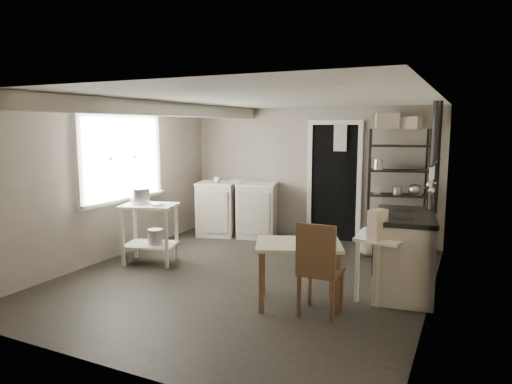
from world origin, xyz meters
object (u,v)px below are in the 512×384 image
at_px(prep_table, 150,236).
at_px(shelf_rack, 397,192).
at_px(chair, 321,270).
at_px(flour_sack, 369,241).
at_px(stove, 404,256).
at_px(work_table, 298,271).
at_px(stockpot, 140,198).
at_px(base_cabinets, 237,211).

distance_m(prep_table, shelf_rack, 3.86).
bearing_deg(prep_table, chair, -14.04).
relative_size(prep_table, shelf_rack, 0.45).
bearing_deg(flour_sack, prep_table, -148.35).
distance_m(prep_table, chair, 2.88).
height_order(stove, flour_sack, stove).
distance_m(stove, work_table, 1.36).
height_order(prep_table, stove, stove).
xyz_separation_m(prep_table, flour_sack, (2.78, 1.72, -0.16)).
bearing_deg(work_table, shelf_rack, 77.38).
bearing_deg(stockpot, prep_table, 1.49).
bearing_deg(flour_sack, work_table, -97.64).
bearing_deg(stockpot, chair, -13.25).
bearing_deg(work_table, base_cabinets, 129.64).
xyz_separation_m(stockpot, shelf_rack, (3.26, 2.24, 0.01)).
height_order(shelf_rack, chair, shelf_rack).
relative_size(work_table, chair, 0.92).
relative_size(shelf_rack, chair, 1.92).
xyz_separation_m(stockpot, stove, (3.63, 0.38, -0.50)).
bearing_deg(prep_table, stove, 6.12).
bearing_deg(stockpot, shelf_rack, 34.47).
bearing_deg(stockpot, flour_sack, 30.34).
xyz_separation_m(shelf_rack, flour_sack, (-0.32, -0.52, -0.71)).
distance_m(prep_table, stove, 3.49).
bearing_deg(base_cabinets, shelf_rack, -10.58).
bearing_deg(flour_sack, base_cabinets, 172.79).
height_order(shelf_rack, stove, shelf_rack).
xyz_separation_m(shelf_rack, stove, (0.37, -1.86, -0.51)).
relative_size(base_cabinets, work_table, 1.60).
height_order(base_cabinets, chair, chair).
bearing_deg(work_table, chair, -25.72).
bearing_deg(prep_table, flour_sack, 31.65).
distance_m(base_cabinets, work_table, 3.34).
xyz_separation_m(stockpot, flour_sack, (2.94, 1.72, -0.70)).
distance_m(work_table, chair, 0.36).
bearing_deg(flour_sack, stove, -62.78).
height_order(stove, chair, chair).
distance_m(work_table, flour_sack, 2.29).
xyz_separation_m(prep_table, work_table, (2.48, -0.55, -0.02)).
distance_m(stove, chair, 1.27).
relative_size(prep_table, stove, 0.72).
relative_size(prep_table, stockpot, 2.96).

